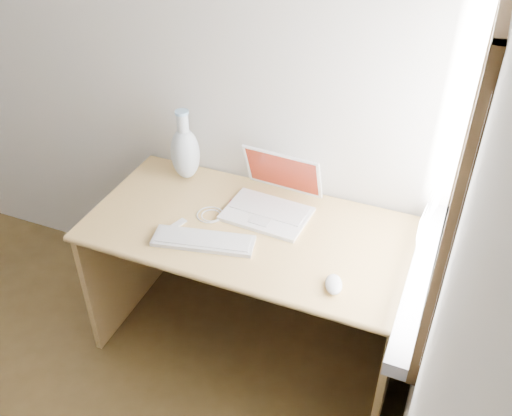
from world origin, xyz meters
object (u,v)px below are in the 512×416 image
at_px(desk, 257,253).
at_px(external_keyboard, 203,241).
at_px(laptop, 271,199).
at_px(vase, 185,151).

bearing_deg(desk, external_keyboard, -118.41).
relative_size(laptop, external_keyboard, 0.86).
relative_size(desk, external_keyboard, 3.18).
distance_m(laptop, external_keyboard, 0.37).
height_order(desk, laptop, laptop).
bearing_deg(vase, external_keyboard, -54.55).
relative_size(external_keyboard, vase, 1.25).
bearing_deg(vase, desk, -20.57).
height_order(laptop, vase, vase).
distance_m(desk, external_keyboard, 0.37).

